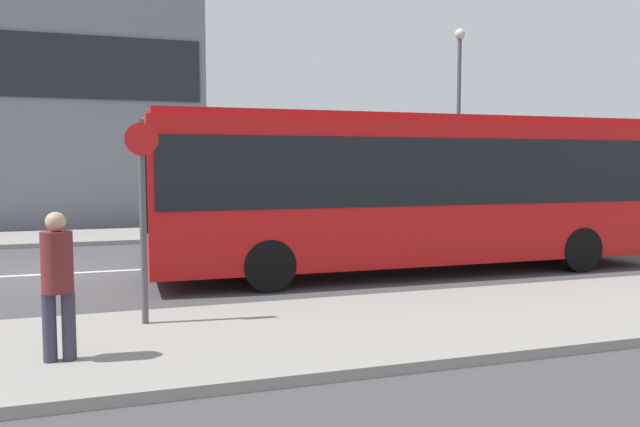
% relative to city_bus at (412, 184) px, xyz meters
% --- Properties ---
extents(ground_plane, '(120.00, 120.00, 0.00)m').
position_rel_city_bus_xyz_m(ground_plane, '(-7.76, 2.04, -1.90)').
color(ground_plane, '#444447').
extents(sidewalk_far, '(44.00, 3.50, 0.13)m').
position_rel_city_bus_xyz_m(sidewalk_far, '(-7.76, 8.29, -1.83)').
color(sidewalk_far, gray).
rests_on(sidewalk_far, ground_plane).
extents(lane_centerline, '(41.80, 0.16, 0.01)m').
position_rel_city_bus_xyz_m(lane_centerline, '(-7.76, 2.04, -1.89)').
color(lane_centerline, silver).
rests_on(lane_centerline, ground_plane).
extents(city_bus, '(11.11, 2.55, 3.30)m').
position_rel_city_bus_xyz_m(city_bus, '(0.00, 0.00, 0.00)').
color(city_bus, red).
rests_on(city_bus, ground_plane).
extents(parked_car_0, '(4.20, 1.81, 1.42)m').
position_rel_city_bus_xyz_m(parked_car_0, '(7.08, 5.40, -1.24)').
color(parked_car_0, maroon).
rests_on(parked_car_0, ground_plane).
extents(pedestrian_near_stop, '(0.35, 0.34, 1.67)m').
position_rel_city_bus_xyz_m(pedestrian_near_stop, '(-6.65, -4.69, -0.82)').
color(pedestrian_near_stop, '#383347').
rests_on(pedestrian_near_stop, sidewalk_near).
extents(bus_stop_sign, '(0.44, 0.12, 2.79)m').
position_rel_city_bus_xyz_m(bus_stop_sign, '(-5.68, -3.30, -0.14)').
color(bus_stop_sign, '#4C4C51').
rests_on(bus_stop_sign, sidewalk_near).
extents(street_lamp, '(0.36, 0.36, 6.88)m').
position_rel_city_bus_xyz_m(street_lamp, '(5.49, 7.50, 2.43)').
color(street_lamp, '#4C4C51').
rests_on(street_lamp, sidewalk_far).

